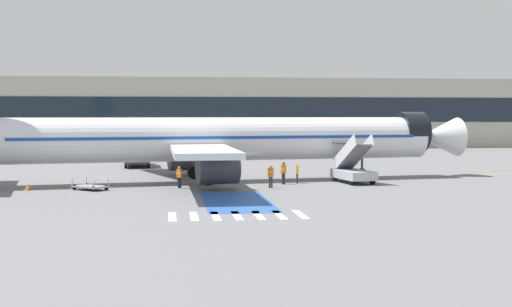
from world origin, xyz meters
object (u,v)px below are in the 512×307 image
object	(u,v)px
boarding_stairs_forward	(353,171)
ground_crew_0	(283,171)
ground_crew_3	(179,175)
baggage_cart	(90,187)
traffic_cone_0	(28,187)
ground_crew_2	(271,174)
ground_crew_1	(297,172)
fuel_tanker	(137,150)
terminal_building	(247,113)
airliner	(213,140)

from	to	relation	value
boarding_stairs_forward	ground_crew_0	size ratio (longest dim) A/B	2.96
ground_crew_0	ground_crew_3	bearing A→B (deg)	167.93
baggage_cart	traffic_cone_0	bearing A→B (deg)	130.26
ground_crew_2	ground_crew_1	bearing A→B (deg)	76.40
baggage_cart	fuel_tanker	bearing A→B (deg)	36.54
ground_crew_1	ground_crew_3	distance (m)	10.04
ground_crew_3	traffic_cone_0	world-z (taller)	ground_crew_3
terminal_building	airliner	bearing A→B (deg)	-98.84
airliner	ground_crew_3	distance (m)	6.39
ground_crew_2	terminal_building	xyz separation A→B (m)	(5.76, 69.24, 4.86)
boarding_stairs_forward	ground_crew_3	bearing A→B (deg)	-179.15
baggage_cart	traffic_cone_0	xyz separation A→B (m)	(-4.58, 0.15, -0.02)
fuel_tanker	ground_crew_1	world-z (taller)	fuel_tanker
traffic_cone_0	terminal_building	distance (m)	73.16
fuel_tanker	ground_crew_0	bearing A→B (deg)	-63.31
airliner	baggage_cart	bearing A→B (deg)	-68.16
ground_crew_1	traffic_cone_0	xyz separation A→B (m)	(-20.90, -3.16, -0.70)
boarding_stairs_forward	terminal_building	xyz separation A→B (m)	(-1.61, 65.98, 4.91)
airliner	fuel_tanker	size ratio (longest dim) A/B	5.26
terminal_building	fuel_tanker	bearing A→B (deg)	-110.92
ground_crew_1	ground_crew_3	bearing A→B (deg)	-68.30
baggage_cart	ground_crew_0	xyz separation A→B (m)	(15.07, 2.63, 0.82)
boarding_stairs_forward	ground_crew_1	distance (m)	4.67
ground_crew_1	ground_crew_3	xyz separation A→B (m)	(-9.67, -2.73, 0.04)
ground_crew_2	terminal_building	world-z (taller)	terminal_building
fuel_tanker	ground_crew_1	distance (m)	25.48
airliner	boarding_stairs_forward	xyz separation A→B (m)	(11.46, -2.62, -2.55)
ground_crew_1	traffic_cone_0	size ratio (longest dim) A/B	3.45
ground_crew_1	traffic_cone_0	distance (m)	21.15
boarding_stairs_forward	ground_crew_2	size ratio (longest dim) A/B	3.01
ground_crew_0	boarding_stairs_forward	bearing A→B (deg)	-21.65
boarding_stairs_forward	ground_crew_2	distance (m)	8.05
airliner	ground_crew_3	size ratio (longest dim) A/B	27.32
baggage_cart	ground_crew_3	bearing A→B (deg)	-42.97
traffic_cone_0	ground_crew_0	bearing A→B (deg)	7.21
traffic_cone_0	ground_crew_1	bearing A→B (deg)	8.61
boarding_stairs_forward	ground_crew_0	bearing A→B (deg)	175.16
fuel_tanker	baggage_cart	bearing A→B (deg)	-98.81
fuel_tanker	ground_crew_1	xyz separation A→B (m)	(13.93, -21.32, -0.89)
fuel_tanker	ground_crew_2	size ratio (longest dim) A/B	4.89
ground_crew_0	ground_crew_2	bearing A→B (deg)	-142.98
airliner	ground_crew_3	world-z (taller)	airliner
baggage_cart	terminal_building	xyz separation A→B (m)	(19.37, 69.04, 5.65)
airliner	ground_crew_0	world-z (taller)	airliner
ground_crew_3	boarding_stairs_forward	bearing A→B (deg)	50.62
airliner	ground_crew_0	distance (m)	6.80
traffic_cone_0	baggage_cart	bearing A→B (deg)	-1.82
fuel_tanker	baggage_cart	world-z (taller)	fuel_tanker
traffic_cone_0	terminal_building	size ratio (longest dim) A/B	0.00
airliner	terminal_building	bearing A→B (deg)	162.18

